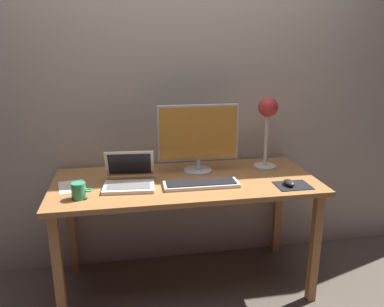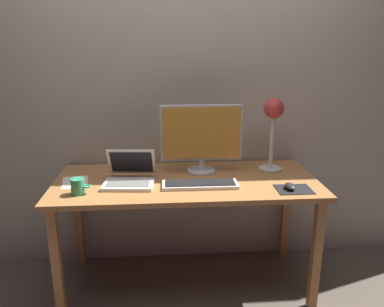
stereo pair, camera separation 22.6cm
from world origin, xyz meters
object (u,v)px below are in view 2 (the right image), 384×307
(monitor, at_px, (201,136))
(mouse, at_px, (290,186))
(desk_lamp, at_px, (273,119))
(keyboard_main, at_px, (200,184))
(laptop, at_px, (130,173))
(coffee_mug, at_px, (78,186))

(monitor, relative_size, mouse, 5.38)
(desk_lamp, bearing_deg, keyboard_main, -151.75)
(monitor, relative_size, keyboard_main, 1.17)
(laptop, bearing_deg, mouse, -11.72)
(laptop, height_order, coffee_mug, laptop)
(monitor, height_order, desk_lamp, desk_lamp)
(keyboard_main, height_order, coffee_mug, coffee_mug)
(monitor, relative_size, desk_lamp, 1.09)
(laptop, relative_size, desk_lamp, 0.66)
(desk_lamp, height_order, mouse, desk_lamp)
(keyboard_main, bearing_deg, mouse, -10.13)
(keyboard_main, xyz_separation_m, coffee_mug, (-0.68, -0.07, 0.03))
(desk_lamp, relative_size, mouse, 4.93)
(keyboard_main, bearing_deg, desk_lamp, 28.25)
(keyboard_main, distance_m, laptop, 0.43)
(keyboard_main, relative_size, desk_lamp, 0.93)
(monitor, distance_m, keyboard_main, 0.34)
(monitor, xyz_separation_m, mouse, (0.48, -0.35, -0.22))
(keyboard_main, xyz_separation_m, desk_lamp, (0.49, 0.26, 0.33))
(keyboard_main, bearing_deg, coffee_mug, -174.40)
(laptop, height_order, mouse, laptop)
(monitor, height_order, keyboard_main, monitor)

